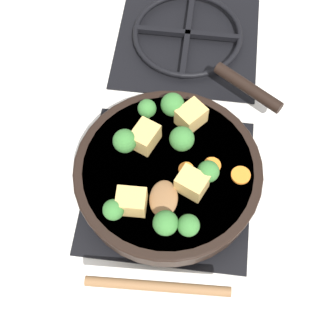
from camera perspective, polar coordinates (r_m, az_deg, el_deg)
ground_plane at (r=0.88m, az=0.00°, el=-2.18°), size 2.40×2.40×0.00m
front_burner_grate at (r=0.87m, az=0.00°, el=-1.86°), size 0.31×0.31×0.03m
rear_burner_grate at (r=1.07m, az=2.40°, el=15.77°), size 0.31×0.31×0.03m
skillet_pan at (r=0.84m, az=0.09°, el=-0.55°), size 0.37×0.42×0.05m
wooden_spoon at (r=0.76m, az=-0.83°, el=-9.44°), size 0.22×0.19×0.02m
tofu_cube_center_large at (r=0.78m, az=2.92°, el=-1.87°), size 0.06×0.06×0.04m
tofu_cube_near_handle at (r=0.82m, az=-2.82°, el=3.83°), size 0.06×0.06×0.04m
tofu_cube_east_chunk at (r=0.77m, az=-4.49°, el=-4.09°), size 0.05×0.04×0.04m
tofu_cube_west_chunk at (r=0.85m, az=2.84°, el=6.34°), size 0.06×0.06×0.04m
broccoli_floret_near_spoon at (r=0.75m, az=-0.30°, el=-6.73°), size 0.04×0.04×0.05m
broccoli_floret_center_top at (r=0.85m, az=0.56°, el=7.72°), size 0.04×0.04×0.05m
broccoli_floret_east_rim at (r=0.75m, az=2.51°, el=-7.02°), size 0.04×0.04×0.04m
broccoli_floret_west_rim at (r=0.76m, az=-6.68°, el=-5.10°), size 0.04×0.04×0.04m
broccoli_floret_north_edge at (r=0.79m, az=4.93°, el=-0.44°), size 0.04×0.04×0.05m
broccoli_floret_south_cluster at (r=0.81m, az=1.70°, el=3.56°), size 0.04×0.04×0.05m
broccoli_floret_mid_floret at (r=0.85m, az=-2.57°, el=7.24°), size 0.03×0.03×0.04m
broccoli_floret_small_inner at (r=0.81m, az=-5.29°, el=3.28°), size 0.04×0.04×0.05m
carrot_slice_orange_thin at (r=0.82m, az=5.39°, el=0.31°), size 0.03×0.03×0.01m
carrot_slice_near_center at (r=0.82m, az=8.87°, el=-0.60°), size 0.03×0.03×0.01m
carrot_slice_edge_slice at (r=0.81m, az=2.23°, el=-0.07°), size 0.03×0.03×0.01m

